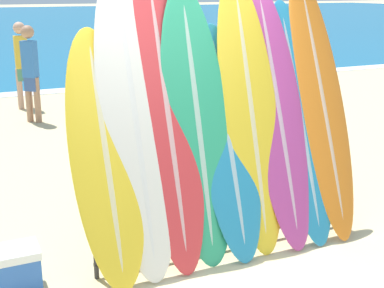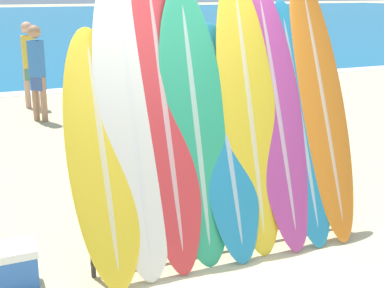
{
  "view_description": "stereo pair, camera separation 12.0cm",
  "coord_description": "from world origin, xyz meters",
  "px_view_note": "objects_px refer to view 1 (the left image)",
  "views": [
    {
      "loc": [
        -1.79,
        -3.21,
        2.29
      ],
      "look_at": [
        0.34,
        1.47,
        0.79
      ],
      "focal_mm": 50.0,
      "sensor_mm": 36.0,
      "label": 1
    },
    {
      "loc": [
        -1.68,
        -3.26,
        2.29
      ],
      "look_at": [
        0.34,
        1.47,
        0.79
      ],
      "focal_mm": 50.0,
      "sensor_mm": 36.0,
      "label": 2
    }
  ],
  "objects_px": {
    "surfboard_slot_0": "(105,158)",
    "surfboard_slot_5": "(250,114)",
    "person_far_right": "(205,97)",
    "person_far_left": "(22,62)",
    "person_mid_beach": "(188,57)",
    "cooler_box": "(9,271)",
    "surfboard_slot_2": "(167,118)",
    "surfboard_slot_8": "(321,103)",
    "surfboard_slot_7": "(300,121)",
    "surfboard_slot_4": "(228,142)",
    "person_near_water": "(31,70)",
    "surfboard_slot_3": "(198,126)",
    "surfboard_slot_6": "(277,113)",
    "surfboard_rack": "(229,206)",
    "surfboard_slot_1": "(135,125)"
  },
  "relations": [
    {
      "from": "surfboard_slot_0",
      "to": "person_near_water",
      "type": "height_order",
      "value": "surfboard_slot_0"
    },
    {
      "from": "surfboard_slot_1",
      "to": "surfboard_slot_6",
      "type": "xyz_separation_m",
      "value": [
        1.36,
        0.0,
        -0.03
      ]
    },
    {
      "from": "surfboard_slot_0",
      "to": "person_mid_beach",
      "type": "height_order",
      "value": "surfboard_slot_0"
    },
    {
      "from": "surfboard_slot_7",
      "to": "person_far_right",
      "type": "bearing_deg",
      "value": 89.36
    },
    {
      "from": "person_mid_beach",
      "to": "cooler_box",
      "type": "height_order",
      "value": "person_mid_beach"
    },
    {
      "from": "surfboard_slot_2",
      "to": "surfboard_slot_8",
      "type": "xyz_separation_m",
      "value": [
        1.59,
        0.02,
        -0.02
      ]
    },
    {
      "from": "surfboard_slot_5",
      "to": "surfboard_slot_8",
      "type": "relative_size",
      "value": 0.99
    },
    {
      "from": "surfboard_slot_1",
      "to": "cooler_box",
      "type": "xyz_separation_m",
      "value": [
        -1.08,
        -0.04,
        -1.04
      ]
    },
    {
      "from": "surfboard_slot_5",
      "to": "surfboard_slot_7",
      "type": "bearing_deg",
      "value": 0.06
    },
    {
      "from": "surfboard_slot_1",
      "to": "surfboard_slot_7",
      "type": "xyz_separation_m",
      "value": [
        1.61,
        -0.02,
        -0.13
      ]
    },
    {
      "from": "person_far_right",
      "to": "cooler_box",
      "type": "relative_size",
      "value": 3.62
    },
    {
      "from": "surfboard_slot_3",
      "to": "surfboard_slot_6",
      "type": "relative_size",
      "value": 0.98
    },
    {
      "from": "surfboard_slot_0",
      "to": "surfboard_slot_8",
      "type": "bearing_deg",
      "value": 2.54
    },
    {
      "from": "surfboard_slot_3",
      "to": "person_far_left",
      "type": "distance_m",
      "value": 6.83
    },
    {
      "from": "surfboard_slot_4",
      "to": "surfboard_slot_8",
      "type": "height_order",
      "value": "surfboard_slot_8"
    },
    {
      "from": "surfboard_rack",
      "to": "surfboard_slot_1",
      "type": "distance_m",
      "value": 1.15
    },
    {
      "from": "surfboard_slot_3",
      "to": "surfboard_slot_4",
      "type": "relative_size",
      "value": 1.17
    },
    {
      "from": "surfboard_slot_0",
      "to": "person_far_right",
      "type": "xyz_separation_m",
      "value": [
        1.91,
        2.14,
        -0.06
      ]
    },
    {
      "from": "cooler_box",
      "to": "surfboard_slot_8",
      "type": "bearing_deg",
      "value": 1.37
    },
    {
      "from": "person_far_right",
      "to": "surfboard_rack",
      "type": "bearing_deg",
      "value": -14.64
    },
    {
      "from": "surfboard_slot_3",
      "to": "surfboard_slot_5",
      "type": "height_order",
      "value": "surfboard_slot_5"
    },
    {
      "from": "surfboard_slot_3",
      "to": "person_near_water",
      "type": "distance_m",
      "value": 5.64
    },
    {
      "from": "surfboard_slot_3",
      "to": "surfboard_slot_8",
      "type": "distance_m",
      "value": 1.33
    },
    {
      "from": "surfboard_slot_0",
      "to": "surfboard_slot_8",
      "type": "relative_size",
      "value": 0.81
    },
    {
      "from": "surfboard_slot_0",
      "to": "surfboard_slot_5",
      "type": "xyz_separation_m",
      "value": [
        1.35,
        0.05,
        0.21
      ]
    },
    {
      "from": "surfboard_slot_8",
      "to": "surfboard_slot_5",
      "type": "bearing_deg",
      "value": -176.88
    },
    {
      "from": "surfboard_slot_2",
      "to": "surfboard_slot_8",
      "type": "height_order",
      "value": "surfboard_slot_2"
    },
    {
      "from": "surfboard_slot_2",
      "to": "surfboard_slot_1",
      "type": "bearing_deg",
      "value": -178.35
    },
    {
      "from": "cooler_box",
      "to": "surfboard_slot_7",
      "type": "bearing_deg",
      "value": 0.57
    },
    {
      "from": "surfboard_slot_3",
      "to": "surfboard_slot_7",
      "type": "bearing_deg",
      "value": 0.9
    },
    {
      "from": "surfboard_slot_7",
      "to": "person_mid_beach",
      "type": "xyz_separation_m",
      "value": [
        1.58,
        6.08,
        -0.17
      ]
    },
    {
      "from": "surfboard_slot_2",
      "to": "surfboard_slot_5",
      "type": "bearing_deg",
      "value": -1.91
    },
    {
      "from": "surfboard_slot_6",
      "to": "surfboard_slot_1",
      "type": "bearing_deg",
      "value": -179.98
    },
    {
      "from": "surfboard_slot_0",
      "to": "cooler_box",
      "type": "relative_size",
      "value": 4.22
    },
    {
      "from": "surfboard_slot_8",
      "to": "cooler_box",
      "type": "bearing_deg",
      "value": -178.63
    },
    {
      "from": "surfboard_rack",
      "to": "surfboard_slot_1",
      "type": "height_order",
      "value": "surfboard_slot_1"
    },
    {
      "from": "surfboard_slot_4",
      "to": "person_far_left",
      "type": "distance_m",
      "value": 6.89
    },
    {
      "from": "surfboard_slot_0",
      "to": "surfboard_rack",
      "type": "bearing_deg",
      "value": -3.18
    },
    {
      "from": "person_far_right",
      "to": "surfboard_slot_7",
      "type": "bearing_deg",
      "value": 5.19
    },
    {
      "from": "surfboard_rack",
      "to": "surfboard_slot_3",
      "type": "height_order",
      "value": "surfboard_slot_3"
    },
    {
      "from": "surfboard_slot_4",
      "to": "cooler_box",
      "type": "height_order",
      "value": "surfboard_slot_4"
    },
    {
      "from": "person_near_water",
      "to": "surfboard_slot_3",
      "type": "bearing_deg",
      "value": 138.39
    },
    {
      "from": "surfboard_slot_8",
      "to": "person_far_left",
      "type": "relative_size",
      "value": 1.47
    },
    {
      "from": "person_mid_beach",
      "to": "surfboard_slot_5",
      "type": "bearing_deg",
      "value": 102.31
    },
    {
      "from": "surfboard_slot_2",
      "to": "surfboard_slot_8",
      "type": "bearing_deg",
      "value": 0.64
    },
    {
      "from": "surfboard_slot_6",
      "to": "surfboard_rack",
      "type": "bearing_deg",
      "value": -166.69
    },
    {
      "from": "surfboard_slot_6",
      "to": "person_near_water",
      "type": "relative_size",
      "value": 1.41
    },
    {
      "from": "surfboard_slot_7",
      "to": "person_near_water",
      "type": "relative_size",
      "value": 1.3
    },
    {
      "from": "surfboard_slot_0",
      "to": "surfboard_slot_7",
      "type": "xyz_separation_m",
      "value": [
        1.89,
        0.05,
        0.09
      ]
    },
    {
      "from": "person_far_left",
      "to": "person_far_right",
      "type": "distance_m",
      "value": 4.98
    }
  ]
}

